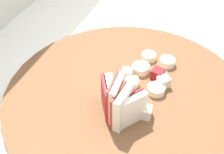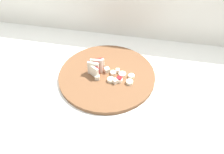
{
  "view_description": "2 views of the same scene",
  "coord_description": "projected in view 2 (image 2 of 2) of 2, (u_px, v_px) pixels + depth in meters",
  "views": [
    {
      "loc": [
        -0.26,
        -0.08,
        1.29
      ],
      "look_at": [
        0.12,
        0.08,
        0.92
      ],
      "focal_mm": 54.07,
      "sensor_mm": 36.0,
      "label": 1
    },
    {
      "loc": [
        0.24,
        -0.56,
        1.5
      ],
      "look_at": [
        0.12,
        0.03,
        0.92
      ],
      "focal_mm": 33.35,
      "sensor_mm": 36.0,
      "label": 2
    }
  ],
  "objects": [
    {
      "name": "cutting_board",
      "position": [
        107.0,
        75.0,
        0.86
      ],
      "size": [
        0.39,
        0.39,
        0.02
      ],
      "primitive_type": "cylinder",
      "color": "brown",
      "rests_on": "tiled_countertop"
    },
    {
      "name": "banana_slice_rows",
      "position": [
        121.0,
        78.0,
        0.83
      ],
      "size": [
        0.1,
        0.07,
        0.01
      ],
      "color": "#F4EAC6",
      "rests_on": "cutting_board"
    },
    {
      "name": "tile_backsplash",
      "position": [
        105.0,
        68.0,
        1.3
      ],
      "size": [
        2.4,
        0.04,
        1.27
      ],
      "primitive_type": "cube",
      "color": "silver",
      "rests_on": "ground"
    },
    {
      "name": "apple_wedge_fan",
      "position": [
        96.0,
        67.0,
        0.84
      ],
      "size": [
        0.06,
        0.08,
        0.07
      ],
      "color": "maroon",
      "rests_on": "cutting_board"
    },
    {
      "name": "apple_dice_pile",
      "position": [
        111.0,
        75.0,
        0.83
      ],
      "size": [
        0.11,
        0.08,
        0.02
      ],
      "color": "beige",
      "rests_on": "cutting_board"
    },
    {
      "name": "tiled_countertop",
      "position": [
        90.0,
        137.0,
        1.16
      ],
      "size": [
        1.58,
        0.72,
        0.91
      ],
      "color": "silver",
      "rests_on": "ground"
    }
  ]
}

